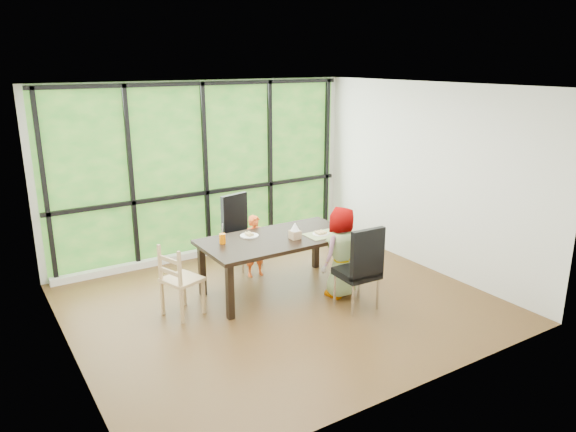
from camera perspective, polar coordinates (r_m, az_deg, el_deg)
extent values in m
plane|color=black|center=(6.95, -0.81, -9.22)|extent=(5.00, 5.00, 0.00)
plane|color=silver|center=(8.44, -8.88, 4.87)|extent=(5.00, 0.00, 5.00)
cube|color=#1E5019|center=(8.42, -8.83, 4.84)|extent=(4.80, 0.02, 2.65)
cube|color=silver|center=(8.70, -8.24, -3.66)|extent=(4.80, 0.12, 0.10)
cube|color=black|center=(7.18, -1.11, -5.11)|extent=(2.06, 1.10, 0.75)
cube|color=black|center=(7.98, -4.76, -1.69)|extent=(0.55, 0.55, 1.08)
cube|color=black|center=(6.69, 7.32, -5.38)|extent=(0.48, 0.48, 1.08)
cube|color=tan|center=(6.62, -11.18, -6.62)|extent=(0.51, 0.53, 0.90)
imported|color=#FF5E1F|center=(7.65, -3.49, -3.18)|extent=(0.34, 0.24, 0.90)
imported|color=slate|center=(6.98, 5.53, -3.86)|extent=(0.66, 0.52, 1.20)
cube|color=tan|center=(7.16, 3.67, -1.98)|extent=(0.45, 0.33, 0.01)
cylinder|color=white|center=(7.11, -4.12, -2.09)|extent=(0.25, 0.25, 0.02)
cylinder|color=white|center=(7.17, 3.47, -1.93)|extent=(0.22, 0.22, 0.01)
cylinder|color=#FF7600|center=(6.85, -6.97, -2.39)|extent=(0.08, 0.08, 0.13)
cylinder|color=green|center=(7.26, 5.87, -1.35)|extent=(0.07, 0.07, 0.11)
cube|color=tan|center=(6.98, 0.75, -1.99)|extent=(0.13, 0.13, 0.11)
cylinder|color=white|center=(6.82, -7.00, -1.56)|extent=(0.01, 0.04, 0.20)
cylinder|color=pink|center=(7.24, 5.89, -0.64)|extent=(0.01, 0.04, 0.20)
cone|color=white|center=(6.95, 0.75, -1.13)|extent=(0.12, 0.12, 0.11)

